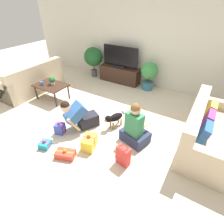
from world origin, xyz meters
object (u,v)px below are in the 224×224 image
gift_box_a (65,154)px  tv_console (120,74)px  sofa_right (208,134)px  gift_box_b (45,144)px  potted_plant_back_left (93,57)px  gift_bag_a (123,156)px  sofa_left (32,81)px  tv (120,58)px  mug (42,83)px  person_sitting (135,128)px  dog (114,118)px  gift_box_d (89,142)px  potted_plant_back_right (149,73)px  tabletop_plant (52,80)px  person_kneeling (79,115)px  gift_box_c (60,128)px  coffee_table (51,86)px

gift_box_a → tv_console: bearing=102.9°
sofa_right → gift_box_b: size_ratio=7.30×
potted_plant_back_left → gift_bag_a: 4.11m
gift_box_a → gift_bag_a: (0.98, 0.42, 0.13)m
sofa_left → potted_plant_back_left: potted_plant_back_left is taller
tv → mug: size_ratio=10.12×
gift_box_b → mug: 2.05m
person_sitting → gift_box_a: 1.39m
dog → gift_box_d: (-0.08, -0.80, -0.11)m
sofa_left → gift_box_d: sofa_left is taller
gift_box_d → sofa_right: bearing=32.2°
potted_plant_back_right → mug: bearing=-137.3°
gift_bag_a → tabletop_plant: tabletop_plant is taller
potted_plant_back_right → gift_box_a: bearing=-94.1°
person_kneeling → gift_box_c: size_ratio=2.73×
gift_bag_a → mug: mug is taller
mug → person_kneeling: bearing=-16.3°
tv_console → tv: size_ratio=1.12×
potted_plant_back_left → dog: (2.13, -2.17, -0.44)m
potted_plant_back_right → tv_console: bearing=177.2°
gift_box_a → tabletop_plant: size_ratio=1.80×
gift_box_c → mug: size_ratio=2.41×
tv_console → gift_box_c: size_ratio=4.72×
sofa_right → gift_bag_a: sofa_right is taller
tv_console → person_sitting: (1.69, -2.41, 0.08)m
gift_box_c → person_kneeling: bearing=53.7°
coffee_table → tv_console: size_ratio=0.65×
tv_console → gift_box_c: (0.22, -3.00, -0.14)m
gift_box_a → gift_bag_a: 1.07m
dog → gift_box_b: bearing=-102.1°
person_sitting → gift_box_c: person_sitting is taller
person_sitting → gift_box_b: size_ratio=3.58×
tv → mug: 2.50m
potted_plant_back_left → gift_bag_a: potted_plant_back_left is taller
person_kneeling → gift_bag_a: bearing=12.1°
gift_box_d → person_kneeling: bearing=145.6°
sofa_right → tv_console: sofa_right is taller
tabletop_plant → potted_plant_back_left: bearing=90.4°
gift_bag_a → person_sitting: bearing=97.2°
potted_plant_back_right → potted_plant_back_left: bearing=180.0°
tv → gift_box_c: (0.22, -3.00, -0.69)m
person_kneeling → tv: bearing=128.8°
sofa_left → gift_box_a: bearing=61.9°
person_sitting → gift_box_d: bearing=57.9°
sofa_left → tv: (1.92, 1.99, 0.50)m
dog → gift_box_d: bearing=-74.1°
person_kneeling → person_sitting: person_sitting is taller
sofa_right → mug: size_ratio=15.50×
gift_box_c → gift_box_d: bearing=-1.2°
sofa_right → gift_box_b: (-2.65, -1.64, -0.25)m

